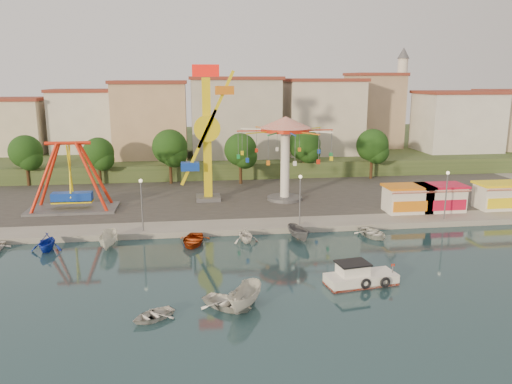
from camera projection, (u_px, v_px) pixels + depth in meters
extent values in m
plane|color=#133036|center=(234.00, 284.00, 38.57)|extent=(200.00, 200.00, 0.00)
cube|color=#9E998E|center=(207.00, 157.00, 98.42)|extent=(200.00, 100.00, 0.60)
cube|color=#4C4944|center=(215.00, 191.00, 67.43)|extent=(90.00, 28.00, 0.01)
cube|color=#384C26|center=(206.00, 148.00, 102.98)|extent=(200.00, 60.00, 3.00)
cube|color=#59595E|center=(73.00, 209.00, 57.69)|extent=(10.00, 5.00, 0.30)
cube|color=#143DB4|center=(72.00, 197.00, 57.36)|extent=(4.50, 1.40, 1.00)
cylinder|color=red|center=(68.00, 143.00, 55.98)|extent=(5.00, 0.40, 0.40)
cube|color=#59595E|center=(208.00, 198.00, 62.54)|extent=(3.00, 3.00, 0.50)
cube|color=yellow|center=(207.00, 140.00, 60.92)|extent=(1.00, 1.00, 15.00)
cube|color=red|center=(206.00, 70.00, 59.07)|extent=(3.20, 0.50, 1.40)
cylinder|color=yellow|center=(207.00, 129.00, 59.82)|extent=(3.20, 0.50, 3.20)
cube|color=yellow|center=(216.00, 110.00, 59.25)|extent=(4.61, 0.35, 9.18)
cube|color=orange|center=(225.00, 90.00, 58.89)|extent=(2.20, 1.20, 1.00)
cylinder|color=#59595E|center=(285.00, 198.00, 62.61)|extent=(4.40, 4.40, 0.40)
cylinder|color=white|center=(285.00, 164.00, 61.65)|extent=(1.10, 1.10, 9.00)
cylinder|color=red|center=(285.00, 130.00, 60.69)|extent=(6.00, 6.00, 0.50)
cone|color=red|center=(286.00, 122.00, 60.49)|extent=(6.40, 6.40, 1.40)
cube|color=white|center=(407.00, 200.00, 56.78)|extent=(5.00, 3.00, 2.80)
cube|color=orange|center=(408.00, 186.00, 56.43)|extent=(5.40, 3.40, 0.25)
cube|color=red|center=(415.00, 193.00, 54.87)|extent=(5.00, 0.77, 0.43)
cube|color=white|center=(440.00, 199.00, 57.28)|extent=(5.00, 3.00, 2.80)
cube|color=red|center=(441.00, 185.00, 56.94)|extent=(5.40, 3.40, 0.25)
cube|color=red|center=(449.00, 192.00, 55.37)|extent=(5.00, 0.77, 0.43)
cube|color=white|center=(499.00, 197.00, 58.20)|extent=(5.00, 3.00, 2.80)
cube|color=yellow|center=(500.00, 184.00, 57.86)|extent=(5.40, 3.40, 0.25)
cube|color=red|center=(509.00, 190.00, 56.29)|extent=(5.00, 0.77, 0.43)
cylinder|color=#59595E|center=(142.00, 206.00, 49.42)|extent=(0.14, 0.14, 5.00)
cylinder|color=#59595E|center=(300.00, 201.00, 51.46)|extent=(0.14, 0.14, 5.00)
cylinder|color=#59595E|center=(446.00, 197.00, 53.49)|extent=(0.14, 0.14, 5.00)
cylinder|color=#382314|center=(28.00, 173.00, 70.46)|extent=(0.44, 0.44, 3.60)
sphere|color=black|center=(26.00, 151.00, 69.77)|extent=(4.60, 4.60, 4.60)
cylinder|color=#382314|center=(100.00, 173.00, 71.04)|extent=(0.44, 0.44, 3.40)
sphere|color=black|center=(98.00, 153.00, 70.39)|extent=(4.35, 4.35, 4.35)
cylinder|color=#382314|center=(171.00, 170.00, 71.84)|extent=(0.44, 0.44, 3.92)
sphere|color=black|center=(170.00, 147.00, 71.09)|extent=(5.02, 5.02, 5.02)
cylinder|color=#382314|center=(241.00, 171.00, 71.74)|extent=(0.44, 0.44, 3.66)
sphere|color=black|center=(240.00, 150.00, 71.04)|extent=(4.68, 4.68, 4.68)
cylinder|color=#382314|center=(304.00, 166.00, 75.89)|extent=(0.44, 0.44, 3.80)
sphere|color=black|center=(304.00, 144.00, 75.16)|extent=(4.86, 4.86, 4.86)
cylinder|color=#382314|center=(371.00, 166.00, 75.41)|extent=(0.44, 0.44, 3.77)
sphere|color=black|center=(372.00, 145.00, 74.69)|extent=(4.83, 4.83, 4.83)
cube|color=silver|center=(81.00, 128.00, 83.88)|extent=(12.33, 9.01, 8.63)
cube|color=tan|center=(160.00, 119.00, 85.82)|extent=(11.95, 9.28, 11.23)
cube|color=beige|center=(241.00, 126.00, 84.75)|extent=(12.59, 10.50, 9.20)
cube|color=beige|center=(314.00, 123.00, 89.74)|extent=(10.75, 9.23, 9.24)
cube|color=tan|center=(389.00, 118.00, 89.41)|extent=(12.77, 10.96, 11.21)
cube|color=silver|center=(455.00, 114.00, 89.27)|extent=(8.23, 8.98, 12.36)
cube|color=beige|center=(499.00, 121.00, 95.95)|extent=(11.59, 10.93, 8.76)
cylinder|color=silver|center=(400.00, 103.00, 92.88)|extent=(1.80, 1.80, 16.00)
cylinder|color=#59595E|center=(402.00, 75.00, 91.76)|extent=(2.80, 2.80, 0.30)
cone|color=#59595E|center=(404.00, 53.00, 90.87)|extent=(2.20, 2.20, 2.00)
cube|color=white|center=(361.00, 280.00, 38.42)|extent=(5.73, 2.89, 0.99)
cube|color=red|center=(361.00, 283.00, 38.48)|extent=(5.73, 2.89, 0.18)
cube|color=white|center=(353.00, 270.00, 38.26)|extent=(2.42, 1.96, 0.99)
cube|color=black|center=(353.00, 263.00, 38.14)|extent=(2.67, 2.21, 0.13)
torus|color=black|center=(366.00, 284.00, 37.33)|extent=(0.86, 0.34, 0.83)
torus|color=black|center=(385.00, 282.00, 37.57)|extent=(0.86, 0.34, 0.83)
imported|color=white|center=(228.00, 303.00, 34.37)|extent=(4.74, 4.63, 0.80)
imported|color=silver|center=(153.00, 315.00, 32.79)|extent=(3.63, 3.41, 0.61)
imported|color=silver|center=(245.00, 298.00, 34.15)|extent=(3.47, 4.54, 1.66)
imported|color=#142DB3|center=(47.00, 242.00, 45.76)|extent=(2.91, 3.32, 1.68)
imported|color=silver|center=(108.00, 240.00, 46.48)|extent=(1.63, 4.01, 1.53)
imported|color=#AB360D|center=(193.00, 240.00, 47.55)|extent=(3.63, 4.59, 0.86)
imported|color=white|center=(246.00, 235.00, 48.13)|extent=(3.01, 3.27, 1.45)
imported|color=#5E5E63|center=(299.00, 233.00, 48.80)|extent=(2.29, 3.91, 1.42)
imported|color=silver|center=(373.00, 233.00, 49.83)|extent=(3.73, 4.48, 0.80)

